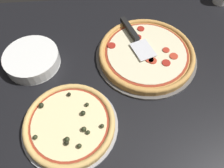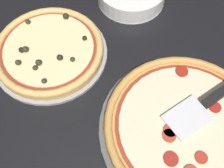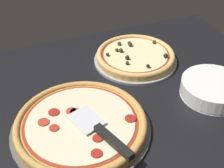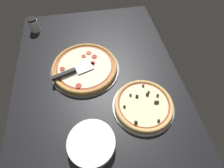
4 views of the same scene
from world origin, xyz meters
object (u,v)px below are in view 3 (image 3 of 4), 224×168
object	(u,v)px
pizza_front	(81,124)
pizza_back	(136,56)
serving_spatula	(107,136)
plate_stack	(213,89)

from	to	relation	value
pizza_front	pizza_back	xyz separation A→B (cm)	(31.89, 28.85, -0.02)
serving_spatula	plate_stack	distance (cm)	43.82
pizza_front	plate_stack	xyz separation A→B (cm)	(47.57, -0.77, 0.14)
plate_stack	pizza_back	bearing A→B (deg)	117.90
pizza_back	plate_stack	xyz separation A→B (cm)	(15.68, -29.61, 0.15)
plate_stack	pizza_front	bearing A→B (deg)	179.08
pizza_front	pizza_back	bearing A→B (deg)	42.13
pizza_front	plate_stack	distance (cm)	47.58
pizza_back	plate_stack	distance (cm)	33.51
pizza_back	pizza_front	bearing A→B (deg)	-137.87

